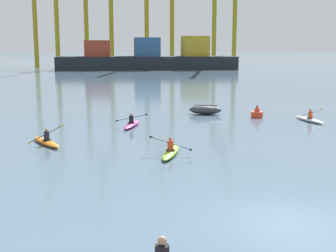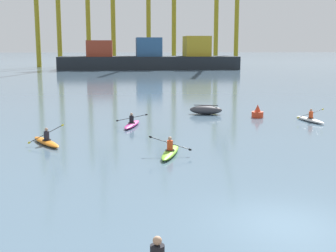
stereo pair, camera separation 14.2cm
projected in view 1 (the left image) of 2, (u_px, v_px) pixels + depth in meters
ground_plane at (285, 224)px, 14.03m from camera, size 800.00×800.00×0.00m
container_barge at (148, 58)px, 108.44m from camera, size 42.09×10.61×7.82m
gantry_crane_east_mid at (159, 5)px, 121.29m from camera, size 8.09×16.69×32.09m
gantry_crane_east at (225, 5)px, 123.03m from camera, size 6.93×18.33×36.87m
capsized_dinghy at (205, 110)px, 36.62m from camera, size 2.81×1.80×0.76m
channel_buoy at (257, 113)px, 35.00m from camera, size 0.90×0.90×1.00m
kayak_orange at (46, 141)px, 25.35m from camera, size 2.20×3.25×1.08m
kayak_lime at (171, 152)px, 22.90m from camera, size 2.14×3.43×0.97m
kayak_white at (309, 119)px, 33.12m from camera, size 2.21×3.45×0.95m
kayak_magenta at (132, 124)px, 31.04m from camera, size 2.18×3.44×0.95m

